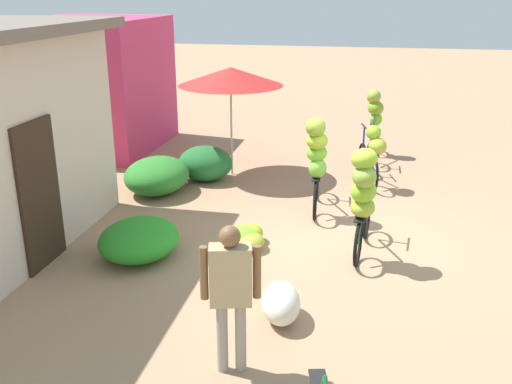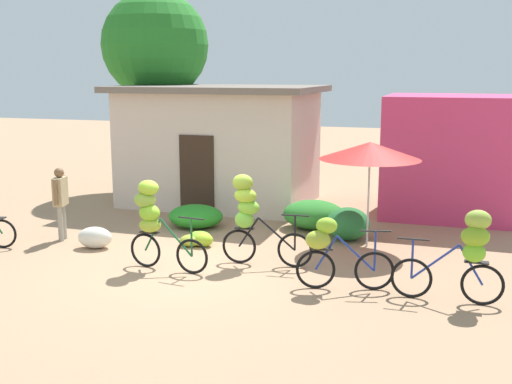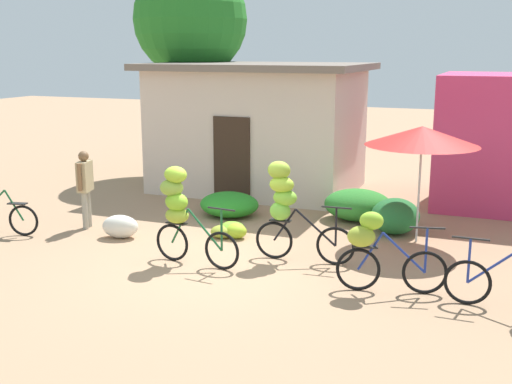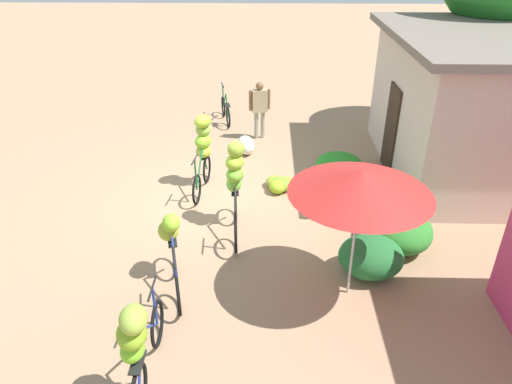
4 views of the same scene
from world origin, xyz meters
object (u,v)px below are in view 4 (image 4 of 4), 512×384
(banana_pile_on_ground, at_px, (279,184))
(bicycle_rightmost, at_px, (138,339))
(bicycle_near_pile, at_px, (203,146))
(person_vendor, at_px, (260,105))
(bicycle_center_loaded, at_px, (235,179))
(building_low, at_px, (468,105))
(market_umbrella, at_px, (361,182))
(produce_sack, at_px, (246,145))
(bicycle_by_shop, at_px, (172,246))
(bicycle_leftmost, at_px, (226,110))

(banana_pile_on_ground, bearing_deg, bicycle_rightmost, -18.61)
(bicycle_near_pile, bearing_deg, person_vendor, 157.11)
(banana_pile_on_ground, bearing_deg, bicycle_center_loaded, -31.00)
(building_low, height_order, person_vendor, building_low)
(market_umbrella, bearing_deg, bicycle_near_pile, -142.40)
(produce_sack, bearing_deg, banana_pile_on_ground, 23.44)
(market_umbrella, xyz_separation_m, bicycle_rightmost, (1.89, -2.78, -1.09))
(building_low, distance_m, bicycle_near_pile, 5.97)
(market_umbrella, distance_m, banana_pile_on_ground, 3.95)
(banana_pile_on_ground, bearing_deg, market_umbrella, 16.99)
(bicycle_near_pile, bearing_deg, bicycle_by_shop, -1.68)
(market_umbrella, bearing_deg, banana_pile_on_ground, -163.01)
(bicycle_by_shop, bearing_deg, bicycle_center_loaded, 152.15)
(bicycle_leftmost, relative_size, bicycle_near_pile, 0.94)
(bicycle_near_pile, relative_size, produce_sack, 2.33)
(bicycle_leftmost, bearing_deg, person_vendor, 39.29)
(building_low, bearing_deg, bicycle_center_loaded, -63.31)
(bicycle_leftmost, distance_m, bicycle_center_loaded, 5.68)
(bicycle_leftmost, xyz_separation_m, person_vendor, (1.25, 1.03, 0.61))
(building_low, height_order, produce_sack, building_low)
(building_low, xyz_separation_m, bicycle_rightmost, (6.33, -5.96, -0.71))
(market_umbrella, relative_size, bicycle_by_shop, 1.37)
(bicycle_center_loaded, height_order, produce_sack, bicycle_center_loaded)
(building_low, height_order, market_umbrella, building_low)
(building_low, distance_m, produce_sack, 5.27)
(bicycle_center_loaded, xyz_separation_m, produce_sack, (-3.35, 0.04, -0.78))
(produce_sack, height_order, person_vendor, person_vendor)
(bicycle_near_pile, height_order, banana_pile_on_ground, bicycle_near_pile)
(banana_pile_on_ground, distance_m, produce_sack, 2.08)
(bicycle_rightmost, bearing_deg, bicycle_by_shop, 179.99)
(person_vendor, bearing_deg, produce_sack, -18.37)
(building_low, relative_size, person_vendor, 3.41)
(bicycle_center_loaded, bearing_deg, market_umbrella, 44.87)
(bicycle_center_loaded, distance_m, banana_pile_on_ground, 1.89)
(person_vendor, bearing_deg, bicycle_rightmost, -8.84)
(building_low, bearing_deg, bicycle_near_pile, -80.70)
(market_umbrella, xyz_separation_m, banana_pile_on_ground, (-3.34, -1.02, -1.84))
(bicycle_rightmost, distance_m, banana_pile_on_ground, 5.56)
(market_umbrella, relative_size, produce_sack, 3.08)
(bicycle_center_loaded, height_order, bicycle_by_shop, bicycle_center_loaded)
(bicycle_leftmost, height_order, bicycle_by_shop, bicycle_by_shop)
(person_vendor, bearing_deg, banana_pile_on_ground, 9.63)
(bicycle_near_pile, distance_m, bicycle_rightmost, 5.37)
(person_vendor, bearing_deg, market_umbrella, 13.62)
(bicycle_leftmost, relative_size, person_vendor, 0.99)
(building_low, distance_m, bicycle_leftmost, 6.61)
(building_low, xyz_separation_m, bicycle_center_loaded, (2.55, -5.07, -0.60))
(bicycle_leftmost, distance_m, person_vendor, 1.73)
(building_low, xyz_separation_m, person_vendor, (-1.81, -4.69, -0.65))
(bicycle_near_pile, distance_m, banana_pile_on_ground, 1.87)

